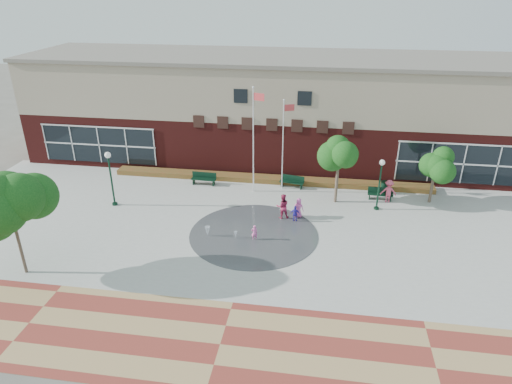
# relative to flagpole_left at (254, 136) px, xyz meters

# --- Properties ---
(ground) EXTENTS (120.00, 120.00, 0.00)m
(ground) POSITION_rel_flagpole_left_xyz_m (1.00, -9.54, -4.59)
(ground) COLOR #666056
(ground) RESTS_ON ground
(plaza_concrete) EXTENTS (46.00, 18.00, 0.01)m
(plaza_concrete) POSITION_rel_flagpole_left_xyz_m (1.00, -5.54, -4.58)
(plaza_concrete) COLOR #A8A8A0
(plaza_concrete) RESTS_ON ground
(paver_band) EXTENTS (46.00, 6.00, 0.01)m
(paver_band) POSITION_rel_flagpole_left_xyz_m (1.00, -16.54, -4.58)
(paver_band) COLOR maroon
(paver_band) RESTS_ON ground
(splash_pad) EXTENTS (8.40, 8.40, 0.01)m
(splash_pad) POSITION_rel_flagpole_left_xyz_m (1.00, -6.54, -4.58)
(splash_pad) COLOR #383A3D
(splash_pad) RESTS_ON ground
(library_building) EXTENTS (44.40, 10.40, 9.20)m
(library_building) POSITION_rel_flagpole_left_xyz_m (1.00, 7.94, 0.06)
(library_building) COLOR #511614
(library_building) RESTS_ON ground
(flower_bed) EXTENTS (26.00, 1.20, 0.40)m
(flower_bed) POSITION_rel_flagpole_left_xyz_m (1.00, 2.06, -4.59)
(flower_bed) COLOR #A52E1C
(flower_bed) RESTS_ON ground
(flagpole_left) EXTENTS (0.92, 0.39, 8.24)m
(flagpole_left) POSITION_rel_flagpole_left_xyz_m (0.00, 0.00, 0.00)
(flagpole_left) COLOR white
(flagpole_left) RESTS_ON ground
(flagpole_right) EXTENTS (0.83, 0.38, 7.18)m
(flagpole_right) POSITION_rel_flagpole_left_xyz_m (2.13, 0.91, -0.58)
(flagpole_right) COLOR white
(flagpole_right) RESTS_ON ground
(lamp_left) EXTENTS (0.44, 0.44, 4.15)m
(lamp_left) POSITION_rel_flagpole_left_xyz_m (-9.79, -3.87, -2.01)
(lamp_left) COLOR black
(lamp_left) RESTS_ON ground
(lamp_right) EXTENTS (0.41, 0.41, 3.85)m
(lamp_right) POSITION_rel_flagpole_left_xyz_m (9.23, -1.69, -2.20)
(lamp_right) COLOR black
(lamp_right) RESTS_ON ground
(bench_left) EXTENTS (2.02, 0.63, 1.01)m
(bench_left) POSITION_rel_flagpole_left_xyz_m (-4.21, 0.67, -4.26)
(bench_left) COLOR black
(bench_left) RESTS_ON ground
(bench_mid) EXTENTS (1.99, 0.92, 0.97)m
(bench_mid) POSITION_rel_flagpole_left_xyz_m (2.87, 1.20, -4.28)
(bench_mid) COLOR black
(bench_mid) RESTS_ON ground
(bench_right) EXTENTS (1.89, 0.66, 0.93)m
(bench_right) POSITION_rel_flagpole_left_xyz_m (9.62, -0.05, -4.29)
(bench_right) COLOR black
(bench_right) RESTS_ON ground
(trash_can) EXTENTS (0.61, 0.61, 1.00)m
(trash_can) POSITION_rel_flagpole_left_xyz_m (10.02, 1.15, -4.08)
(trash_can) COLOR black
(trash_can) RESTS_ON ground
(tree_big_left) EXTENTS (3.97, 3.97, 6.35)m
(tree_big_left) POSITION_rel_flagpole_left_xyz_m (-11.16, -12.66, -0.05)
(tree_big_left) COLOR #493A2E
(tree_big_left) RESTS_ON ground
(tree_mid) EXTENTS (3.14, 3.14, 5.29)m
(tree_mid) POSITION_rel_flagpole_left_xyz_m (6.29, -0.92, -0.73)
(tree_mid) COLOR #493A2E
(tree_mid) RESTS_ON ground
(tree_small_right) EXTENTS (2.44, 2.44, 4.16)m
(tree_small_right) POSITION_rel_flagpole_left_xyz_m (13.25, 0.08, -1.55)
(tree_small_right) COLOR #493A2E
(tree_small_right) RESTS_ON ground
(water_jet_a) EXTENTS (0.34, 0.34, 0.67)m
(water_jet_a) POSITION_rel_flagpole_left_xyz_m (-1.92, -7.23, -4.59)
(water_jet_a) COLOR white
(water_jet_a) RESTS_ON ground
(water_jet_b) EXTENTS (0.21, 0.21, 0.48)m
(water_jet_b) POSITION_rel_flagpole_left_xyz_m (-0.07, -7.21, -4.59)
(water_jet_b) COLOR white
(water_jet_b) RESTS_ON ground
(child_splash) EXTENTS (0.43, 0.33, 1.06)m
(child_splash) POSITION_rel_flagpole_left_xyz_m (1.14, -7.20, -4.06)
(child_splash) COLOR pink
(child_splash) RESTS_ON ground
(adult_red) EXTENTS (1.04, 0.90, 1.82)m
(adult_red) POSITION_rel_flagpole_left_xyz_m (2.62, -4.01, -3.68)
(adult_red) COLOR #B42A52
(adult_red) RESTS_ON ground
(adult_pink) EXTENTS (0.77, 0.58, 1.43)m
(adult_pink) POSITION_rel_flagpole_left_xyz_m (3.72, -3.71, -3.87)
(adult_pink) COLOR #E258AD
(adult_pink) RESTS_ON ground
(child_blue) EXTENTS (0.71, 0.34, 1.17)m
(child_blue) POSITION_rel_flagpole_left_xyz_m (3.53, -4.38, -4.00)
(child_blue) COLOR #3125AE
(child_blue) RESTS_ON ground
(person_bench) EXTENTS (1.17, 0.71, 1.77)m
(person_bench) POSITION_rel_flagpole_left_xyz_m (10.14, -0.34, -3.70)
(person_bench) COLOR #D44967
(person_bench) RESTS_ON ground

